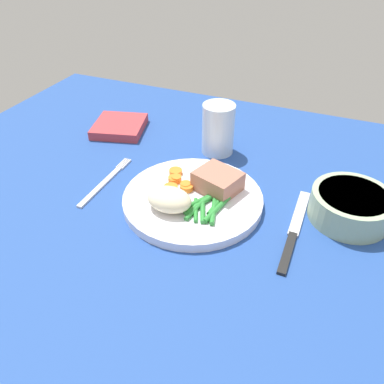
# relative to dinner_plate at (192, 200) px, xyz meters

# --- Properties ---
(dining_table) EXTENTS (1.20, 0.90, 0.02)m
(dining_table) POSITION_rel_dinner_plate_xyz_m (0.02, 0.00, -0.02)
(dining_table) COLOR #234793
(dining_table) RESTS_ON ground
(dinner_plate) EXTENTS (0.24, 0.24, 0.02)m
(dinner_plate) POSITION_rel_dinner_plate_xyz_m (0.00, 0.00, 0.00)
(dinner_plate) COLOR white
(dinner_plate) RESTS_ON dining_table
(meat_portion) EXTENTS (0.09, 0.08, 0.03)m
(meat_portion) POSITION_rel_dinner_plate_xyz_m (0.03, 0.04, 0.02)
(meat_portion) COLOR #A86B56
(meat_portion) RESTS_ON dinner_plate
(mashed_potatoes) EXTENTS (0.07, 0.05, 0.04)m
(mashed_potatoes) POSITION_rel_dinner_plate_xyz_m (-0.02, -0.04, 0.03)
(mashed_potatoes) COLOR beige
(mashed_potatoes) RESTS_ON dinner_plate
(carrot_slices) EXTENTS (0.06, 0.08, 0.01)m
(carrot_slices) POSITION_rel_dinner_plate_xyz_m (-0.04, 0.02, 0.01)
(carrot_slices) COLOR orange
(carrot_slices) RESTS_ON dinner_plate
(green_beans) EXTENTS (0.07, 0.09, 0.01)m
(green_beans) POSITION_rel_dinner_plate_xyz_m (0.04, -0.02, 0.01)
(green_beans) COLOR #2D8C38
(green_beans) RESTS_ON dinner_plate
(fork) EXTENTS (0.01, 0.17, 0.00)m
(fork) POSITION_rel_dinner_plate_xyz_m (-0.17, -0.00, -0.01)
(fork) COLOR silver
(fork) RESTS_ON dining_table
(knife) EXTENTS (0.02, 0.21, 0.01)m
(knife) POSITION_rel_dinner_plate_xyz_m (0.18, -0.00, -0.01)
(knife) COLOR black
(knife) RESTS_ON dining_table
(water_glass) EXTENTS (0.07, 0.07, 0.10)m
(water_glass) POSITION_rel_dinner_plate_xyz_m (-0.02, 0.18, 0.04)
(water_glass) COLOR silver
(water_glass) RESTS_ON dining_table
(salad_bowl) EXTENTS (0.13, 0.13, 0.05)m
(salad_bowl) POSITION_rel_dinner_plate_xyz_m (0.25, 0.07, 0.02)
(salad_bowl) COLOR #99B28C
(salad_bowl) RESTS_ON dining_table
(napkin) EXTENTS (0.13, 0.14, 0.02)m
(napkin) POSITION_rel_dinner_plate_xyz_m (-0.26, 0.19, 0.00)
(napkin) COLOR #B2383D
(napkin) RESTS_ON dining_table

